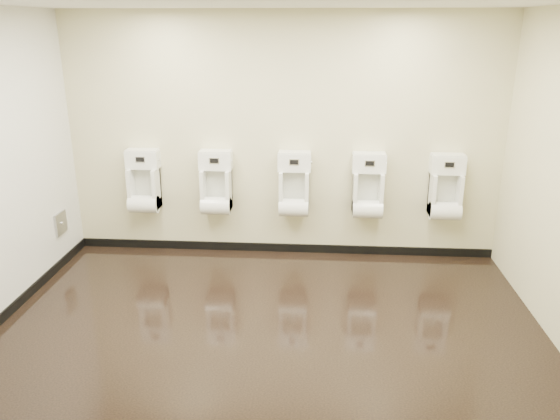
% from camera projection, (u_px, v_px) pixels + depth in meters
% --- Properties ---
extents(ground, '(5.00, 3.50, 0.00)m').
position_uv_depth(ground, '(269.00, 325.00, 5.04)').
color(ground, black).
rests_on(ground, ground).
extents(ceiling, '(5.00, 3.50, 0.00)m').
position_uv_depth(ceiling, '(267.00, 1.00, 4.13)').
color(ceiling, silver).
extents(back_wall, '(5.00, 0.02, 2.80)m').
position_uv_depth(back_wall, '(282.00, 138.00, 6.24)').
color(back_wall, beige).
rests_on(back_wall, ground).
extents(front_wall, '(5.00, 0.02, 2.80)m').
position_uv_depth(front_wall, '(238.00, 267.00, 2.93)').
color(front_wall, beige).
rests_on(front_wall, ground).
extents(skirting_back, '(5.00, 0.02, 0.10)m').
position_uv_depth(skirting_back, '(282.00, 248.00, 6.66)').
color(skirting_back, black).
rests_on(skirting_back, ground).
extents(skirting_left, '(0.02, 3.50, 0.10)m').
position_uv_depth(skirting_left, '(9.00, 311.00, 5.19)').
color(skirting_left, black).
rests_on(skirting_left, ground).
extents(access_panel, '(0.04, 0.25, 0.25)m').
position_uv_depth(access_panel, '(61.00, 223.00, 6.18)').
color(access_panel, '#9E9EA3').
rests_on(access_panel, left_wall).
extents(urinal_0, '(0.39, 0.29, 0.72)m').
position_uv_depth(urinal_0, '(144.00, 186.00, 6.41)').
color(urinal_0, white).
rests_on(urinal_0, back_wall).
extents(urinal_1, '(0.39, 0.29, 0.72)m').
position_uv_depth(urinal_1, '(216.00, 187.00, 6.35)').
color(urinal_1, white).
rests_on(urinal_1, back_wall).
extents(urinal_2, '(0.39, 0.29, 0.72)m').
position_uv_depth(urinal_2, '(294.00, 189.00, 6.29)').
color(urinal_2, white).
rests_on(urinal_2, back_wall).
extents(urinal_3, '(0.39, 0.29, 0.72)m').
position_uv_depth(urinal_3, '(368.00, 190.00, 6.23)').
color(urinal_3, white).
rests_on(urinal_3, back_wall).
extents(urinal_4, '(0.39, 0.29, 0.72)m').
position_uv_depth(urinal_4, '(446.00, 192.00, 6.17)').
color(urinal_4, white).
rests_on(urinal_4, back_wall).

